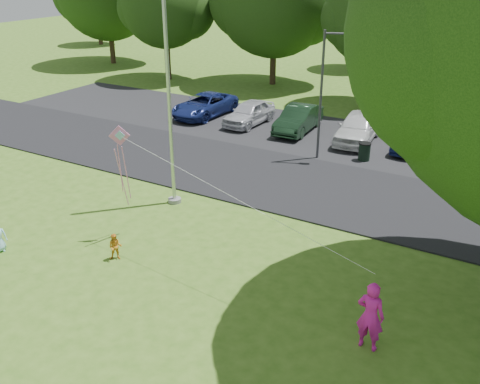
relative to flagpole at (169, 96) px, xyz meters
The scene contains 11 objects.
ground 7.39m from the flagpole, 55.01° to the right, with size 120.00×120.00×0.00m, color #3E6A1B.
park_road 6.73m from the flagpole, 48.81° to the left, with size 60.00×6.00×0.06m, color black.
parking_strip 11.82m from the flagpole, 71.57° to the left, with size 42.00×7.00×0.06m, color black.
flagpole is the anchor object (origin of this frame).
street_lamp 7.97m from the flagpole, 67.05° to the left, with size 1.58×0.71×5.83m.
trash_can 10.08m from the flagpole, 58.65° to the left, with size 0.56×0.56×0.89m.
tree_row 19.95m from the flagpole, 75.18° to the left, with size 64.35×11.94×10.88m.
parked_cars 11.56m from the flagpole, 71.54° to the left, with size 20.35×4.90×1.48m.
woman 10.55m from the flagpole, 25.75° to the right, with size 0.67×0.44×1.84m, color #E11EA5.
child_yellow 5.79m from the flagpole, 77.66° to the right, with size 0.43×0.33×0.88m, color orange.
kite 3.21m from the flagpole, 80.68° to the right, with size 9.06×1.69×2.85m.
Camera 1 is at (8.09, -9.87, 8.76)m, focal length 40.00 mm.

